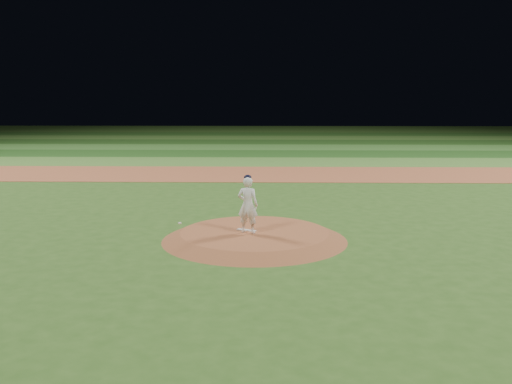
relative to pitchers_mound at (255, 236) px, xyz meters
name	(u,v)px	position (x,y,z in m)	size (l,w,h in m)	color
ground	(255,240)	(0.00, 0.00, -0.12)	(120.00, 120.00, 0.00)	#2F571C
infield_dirt_band	(261,174)	(0.00, 14.00, -0.12)	(70.00, 6.00, 0.02)	#9D5330
outfield_stripe_0	(262,162)	(0.00, 19.50, -0.12)	(70.00, 5.00, 0.02)	#46792C
outfield_stripe_1	(263,154)	(0.00, 24.50, -0.12)	(70.00, 5.00, 0.02)	#204D19
outfield_stripe_2	(263,147)	(0.00, 29.50, -0.12)	(70.00, 5.00, 0.02)	#377028
outfield_stripe_3	(264,142)	(0.00, 34.50, -0.12)	(70.00, 5.00, 0.02)	#1F4616
outfield_stripe_4	(264,138)	(0.00, 39.50, -0.12)	(70.00, 5.00, 0.02)	#386324
outfield_stripe_5	(265,134)	(0.00, 44.50, -0.12)	(70.00, 5.00, 0.02)	#214B18
pitchers_mound	(255,236)	(0.00, 0.00, 0.00)	(5.50, 5.50, 0.25)	brown
pitching_rubber	(246,230)	(-0.25, 0.12, 0.14)	(0.60, 0.15, 0.03)	white
rosin_bag	(180,223)	(-2.37, 0.94, 0.16)	(0.11, 0.11, 0.06)	white
pitcher_on_mound	(248,204)	(-0.19, -0.15, 0.98)	(0.69, 0.54, 1.73)	white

